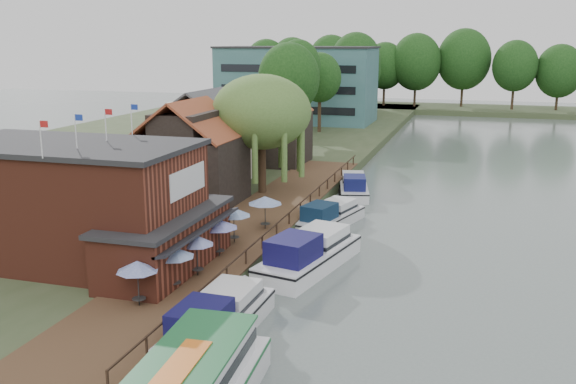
% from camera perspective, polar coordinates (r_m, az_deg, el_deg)
% --- Properties ---
extents(ground, '(260.00, 260.00, 0.00)m').
position_cam_1_polar(ground, '(36.83, 3.57, -9.32)').
color(ground, '#576563').
rests_on(ground, ground).
extents(land_bank, '(50.00, 140.00, 1.00)m').
position_cam_1_polar(land_bank, '(79.04, -11.91, 3.07)').
color(land_bank, '#384728').
rests_on(land_bank, ground).
extents(quay_deck, '(6.00, 50.00, 0.10)m').
position_cam_1_polar(quay_deck, '(47.72, -3.00, -2.65)').
color(quay_deck, '#47301E').
rests_on(quay_deck, land_bank).
extents(quay_rail, '(0.20, 49.00, 1.00)m').
position_cam_1_polar(quay_rail, '(47.24, 0.28, -2.23)').
color(quay_rail, black).
rests_on(quay_rail, land_bank).
extents(pub, '(20.00, 11.00, 7.30)m').
position_cam_1_polar(pub, '(39.91, -16.64, -1.04)').
color(pub, maroon).
rests_on(pub, land_bank).
extents(hotel_block, '(25.40, 12.40, 12.30)m').
position_cam_1_polar(hotel_block, '(107.54, 0.82, 9.57)').
color(hotel_block, '#38666B').
rests_on(hotel_block, land_bank).
extents(cottage_a, '(8.60, 7.60, 8.50)m').
position_cam_1_polar(cottage_a, '(53.05, -8.72, 3.49)').
color(cottage_a, black).
rests_on(cottage_a, land_bank).
extents(cottage_b, '(9.60, 8.60, 8.50)m').
position_cam_1_polar(cottage_b, '(63.26, -7.30, 5.11)').
color(cottage_b, beige).
rests_on(cottage_b, land_bank).
extents(cottage_c, '(7.60, 7.60, 8.50)m').
position_cam_1_polar(cottage_c, '(70.16, -1.28, 6.01)').
color(cottage_c, black).
rests_on(cottage_c, land_bank).
extents(willow, '(8.60, 8.60, 10.43)m').
position_cam_1_polar(willow, '(55.77, -2.35, 5.11)').
color(willow, '#476B2D').
rests_on(willow, land_bank).
extents(umbrella_0, '(2.15, 2.15, 2.38)m').
position_cam_1_polar(umbrella_0, '(33.35, -13.17, -7.90)').
color(umbrella_0, navy).
rests_on(umbrella_0, quay_deck).
extents(umbrella_1, '(2.29, 2.29, 2.38)m').
position_cam_1_polar(umbrella_1, '(35.08, -10.11, -6.68)').
color(umbrella_1, navy).
rests_on(umbrella_1, quay_deck).
extents(umbrella_2, '(1.96, 1.96, 2.38)m').
position_cam_1_polar(umbrella_2, '(36.88, -8.08, -5.60)').
color(umbrella_2, navy).
rests_on(umbrella_2, quay_deck).
extents(umbrella_3, '(2.43, 2.43, 2.38)m').
position_cam_1_polar(umbrella_3, '(39.91, -6.17, -4.07)').
color(umbrella_3, '#1B1F96').
rests_on(umbrella_3, quay_deck).
extents(umbrella_4, '(2.28, 2.28, 2.38)m').
position_cam_1_polar(umbrella_4, '(42.50, -4.83, -2.95)').
color(umbrella_4, '#1B4F99').
rests_on(umbrella_4, quay_deck).
extents(umbrella_5, '(2.46, 2.46, 2.38)m').
position_cam_1_polar(umbrella_5, '(45.44, -2.05, -1.84)').
color(umbrella_5, '#1B4697').
rests_on(umbrella_5, quay_deck).
extents(cruiser_0, '(3.46, 10.03, 2.42)m').
position_cam_1_polar(cruiser_0, '(31.85, -6.26, -10.76)').
color(cruiser_0, silver).
rests_on(cruiser_0, ground).
extents(cruiser_1, '(5.68, 11.27, 2.65)m').
position_cam_1_polar(cruiser_1, '(40.71, 1.90, -5.07)').
color(cruiser_1, white).
rests_on(cruiser_1, ground).
extents(cruiser_2, '(5.05, 9.39, 2.13)m').
position_cam_1_polar(cruiser_2, '(50.04, 3.73, -1.88)').
color(cruiser_2, silver).
rests_on(cruiser_2, ground).
extents(cruiser_3, '(4.87, 9.38, 2.13)m').
position_cam_1_polar(cruiser_3, '(60.48, 5.87, 0.74)').
color(cruiser_3, silver).
rests_on(cruiser_3, ground).
extents(bank_tree_0, '(7.65, 7.65, 13.02)m').
position_cam_1_polar(bank_tree_0, '(80.59, 0.08, 8.58)').
color(bank_tree_0, '#143811').
rests_on(bank_tree_0, land_bank).
extents(bank_tree_1, '(6.17, 6.17, 13.38)m').
position_cam_1_polar(bank_tree_1, '(88.64, 0.88, 9.12)').
color(bank_tree_1, '#143811').
rests_on(bank_tree_1, land_bank).
extents(bank_tree_2, '(6.27, 6.27, 11.56)m').
position_cam_1_polar(bank_tree_2, '(94.73, 2.83, 8.83)').
color(bank_tree_2, '#143811').
rests_on(bank_tree_2, land_bank).
extents(bank_tree_3, '(8.90, 8.90, 14.66)m').
position_cam_1_polar(bank_tree_3, '(114.72, 6.01, 10.33)').
color(bank_tree_3, '#143811').
rests_on(bank_tree_3, land_bank).
extents(bank_tree_4, '(6.68, 6.68, 11.62)m').
position_cam_1_polar(bank_tree_4, '(120.51, 6.64, 9.73)').
color(bank_tree_4, '#143811').
rests_on(bank_tree_4, land_bank).
extents(bank_tree_5, '(6.43, 6.43, 13.09)m').
position_cam_1_polar(bank_tree_5, '(129.95, 5.93, 10.32)').
color(bank_tree_5, '#143811').
rests_on(bank_tree_5, land_bank).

